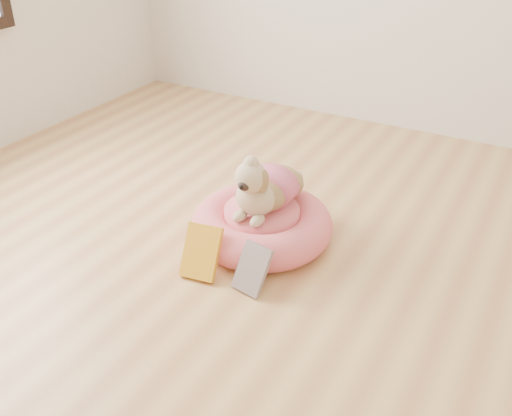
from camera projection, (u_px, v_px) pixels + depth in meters
The scene contains 5 objects.
floor at pixel (218, 374), 1.78m from camera, with size 4.50×4.50×0.00m, color #BC814E.
pet_bed at pixel (262, 225), 2.40m from camera, with size 0.59×0.59×0.15m.
dog at pixel (265, 177), 2.29m from camera, with size 0.27×0.39×0.29m, color brown, non-canonical shape.
book_yellow at pixel (201, 252), 2.18m from camera, with size 0.14×0.03×0.21m, color yellow.
book_white at pixel (252, 269), 2.11m from camera, with size 0.12×0.02×0.19m, color silver.
Camera 1 is at (0.73, -1.05, 1.34)m, focal length 40.00 mm.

